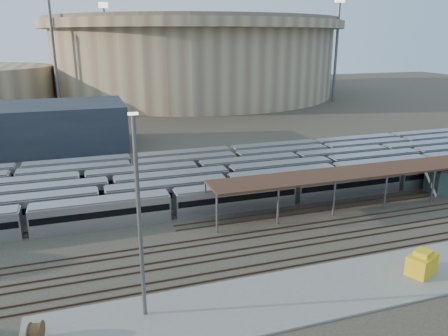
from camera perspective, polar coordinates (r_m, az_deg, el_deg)
ground at (r=58.66m, az=7.02°, el=-7.79°), size 420.00×420.00×0.00m
apron at (r=44.86m, az=9.41°, el=-16.10°), size 50.00×9.00×0.20m
subway_trains at (r=74.17m, az=1.43°, el=-0.83°), size 123.61×23.90×3.60m
inspection_shed at (r=71.64m, az=21.92°, el=-0.06°), size 60.30×6.00×5.30m
empty_tracks at (r=54.60m, az=9.27°, el=-9.74°), size 170.00×9.62×0.18m
stadium at (r=194.28m, az=-3.97°, el=14.51°), size 124.00×124.00×32.50m
service_building at (r=105.46m, az=-24.37°, el=4.79°), size 42.00×20.00×10.00m
floodlight_0 at (r=158.19m, az=-21.38°, el=14.42°), size 4.00×1.00×38.40m
floodlight_2 at (r=175.01m, az=14.48°, el=15.15°), size 4.00×1.00×38.40m
floodlight_3 at (r=208.47m, az=-15.14°, el=15.29°), size 4.00×1.00×38.40m
cable_reel_west at (r=41.28m, az=-23.37°, el=-19.05°), size 1.28×1.86×1.70m
yard_light_pole at (r=37.81m, az=-10.99°, el=-6.61°), size 0.80×0.36×18.39m
yellow_equipment at (r=51.60m, az=24.42°, el=-11.35°), size 3.93×3.29×2.10m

